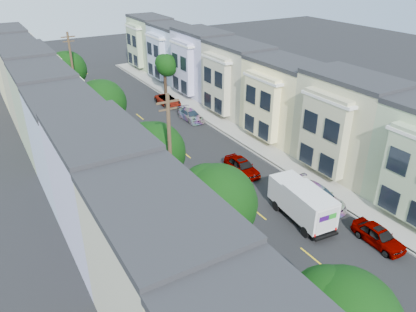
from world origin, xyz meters
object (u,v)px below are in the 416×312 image
Objects in this scene: parked_right_b at (318,196)px; parked_right_d at (168,100)px; parked_right_a at (379,236)px; tree_d at (102,104)px; tree_c at (153,153)px; lead_sedan at (242,166)px; utility_pole_near at (171,163)px; parked_right_c at (191,115)px; fedex_truck at (302,202)px; parked_left_c at (212,234)px; tree_e at (67,70)px; tree_far_r at (166,66)px; parked_left_b at (259,281)px; utility_pole_far at (74,75)px; tree_b at (216,204)px; parked_left_d at (146,166)px.

parked_right_b is 27.58m from parked_right_d.
tree_d is at bearing 116.24° from parked_right_a.
lead_sedan is (8.90, 0.90, -3.99)m from tree_c.
tree_c is 9.79m from lead_sedan.
lead_sedan is (8.90, 3.85, -4.43)m from utility_pole_near.
parked_right_d reaches higher than parked_right_c.
fedex_truck is at bearing -97.79° from parked_right_c.
parked_left_c is 29.15m from parked_right_d.
parked_left_c is at bearing -85.71° from tree_d.
tree_e is at bearing 107.89° from parked_right_b.
tree_c is 28.69m from tree_far_r.
fedex_truck is at bearing -40.15° from tree_c.
tree_e reaches higher than tree_c.
fedex_truck reaches higher than parked_left_b.
parked_right_c is at bearing -100.65° from tree_far_r.
parked_left_c is at bearing -66.98° from utility_pole_near.
tree_c reaches higher than fedex_truck.
parked_right_a is at bearing -39.56° from utility_pole_near.
tree_c is 23.06m from utility_pole_far.
parked_right_d is at bearing 69.58° from tree_b.
parked_right_a is at bearing -65.57° from tree_d.
tree_e is 3.05m from utility_pole_far.
utility_pole_far is 31.70m from fedex_truck.
tree_b is 5.93m from utility_pole_near.
tree_c is 24.33m from parked_right_d.
parked_left_b is (-11.79, -36.97, -3.32)m from tree_far_r.
parked_left_b is at bearing -107.69° from tree_far_r.
tree_e is 29.05m from utility_pole_near.
parked_left_c is (1.40, -18.71, -4.10)m from tree_d.
tree_far_r is (13.20, 34.35, -1.09)m from tree_b.
tree_d is 1.27× the size of tree_far_r.
parked_right_c is (9.80, 9.46, -0.14)m from parked_left_d.
tree_c is 0.71× the size of utility_pole_far.
tree_b is at bearing -116.58° from parked_left_c.
utility_pole_near is 5.69m from parked_left_c.
tree_d is 1.63× the size of lead_sedan.
lead_sedan is (8.90, -25.21, -4.42)m from tree_e.
utility_pole_far is (-13.19, -2.42, 1.08)m from tree_far_r.
utility_pole_far is 2.20× the size of parked_right_d.
utility_pole_near reaches higher than lead_sedan.
tree_e is 16.50m from parked_right_c.
tree_far_r is 38.95m from parked_left_b.
tree_far_r reaches higher than parked_right_a.
parked_right_a is at bearing -91.05° from parked_right_c.
tree_far_r is 1.39× the size of parked_right_a.
parked_left_b is at bearing -86.65° from tree_d.
tree_c is at bearing 134.38° from parked_right_a.
tree_b is 1.07× the size of tree_c.
tree_e is 34.63m from fedex_truck.
parked_right_c is at bearing 91.81° from parked_right_a.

